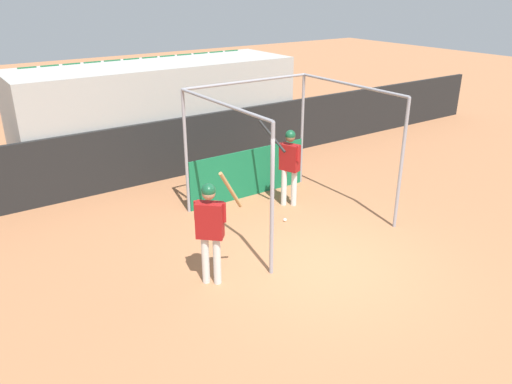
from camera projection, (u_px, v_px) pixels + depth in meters
The scene contains 7 objects.
ground_plane at pixel (321, 264), 9.19m from camera, with size 60.00×60.00×0.00m, color #9E6642.
outfield_wall at pixel (181, 147), 13.18m from camera, with size 24.00×0.12×1.57m.
bleacher_section at pixel (159, 114), 13.90m from camera, with size 7.60×2.40×2.85m.
batting_cage at pixel (264, 155), 11.23m from camera, with size 3.31×3.23×2.80m.
player_batter at pixel (289, 160), 11.24m from camera, with size 0.68×0.82×1.99m.
player_waiting at pixel (210, 224), 8.20m from camera, with size 0.77×0.63×2.14m.
baseball at pixel (285, 220), 10.84m from camera, with size 0.07×0.07×0.07m.
Camera 1 is at (-5.50, -5.88, 4.78)m, focal length 35.00 mm.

